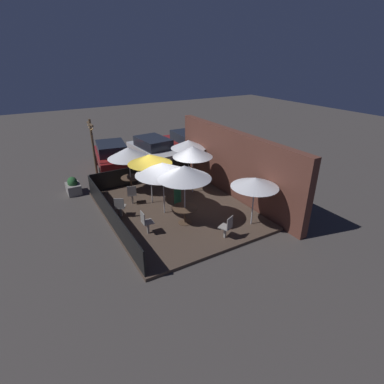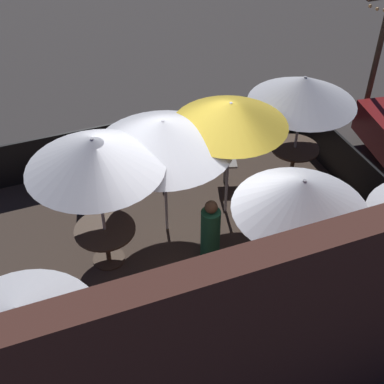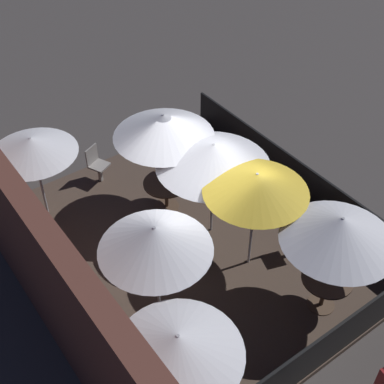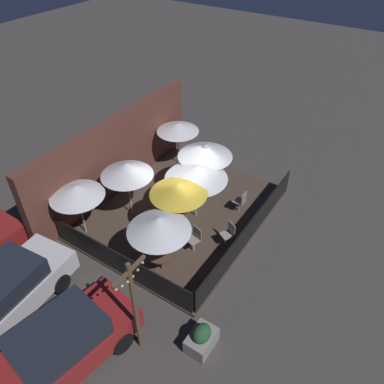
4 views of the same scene
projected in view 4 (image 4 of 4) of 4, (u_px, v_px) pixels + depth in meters
name	position (u px, v px, depth m)	size (l,w,h in m)	color
ground_plane	(182.00, 214.00, 14.63)	(60.00, 60.00, 0.00)	#423D3A
patio_deck	(182.00, 212.00, 14.60)	(7.22, 5.83, 0.12)	#47382D
building_wall	(117.00, 155.00, 14.97)	(8.82, 0.36, 3.21)	brown
fence_front	(249.00, 231.00, 13.04)	(7.02, 0.05, 0.95)	black
fence_side_left	(119.00, 262.00, 11.93)	(0.05, 5.63, 0.95)	black
patio_umbrella_0	(205.00, 150.00, 13.91)	(2.07, 2.07, 2.46)	#B2B2B7
patio_umbrella_1	(159.00, 224.00, 11.09)	(1.97, 1.97, 2.27)	#B2B2B7
patio_umbrella_2	(126.00, 169.00, 13.17)	(1.90, 1.90, 2.33)	#B2B2B7
patio_umbrella_3	(178.00, 189.00, 12.26)	(1.94, 1.94, 2.32)	#B2B2B7
patio_umbrella_4	(178.00, 127.00, 16.05)	(1.83, 1.83, 2.02)	#B2B2B7
patio_umbrella_5	(76.00, 191.00, 12.48)	(1.87, 1.87, 2.13)	#B2B2B7
patio_umbrella_6	(196.00, 173.00, 13.10)	(2.26, 2.26, 2.28)	#B2B2B7
dining_table_0	(204.00, 185.00, 14.93)	(1.00, 1.00, 0.71)	#4C3828
dining_table_1	(161.00, 256.00, 11.96)	(0.93, 0.93, 0.78)	#4C3828
patio_chair_0	(228.00, 233.00, 12.93)	(0.55, 0.55, 0.91)	gray
patio_chair_1	(210.00, 160.00, 16.46)	(0.53, 0.53, 0.91)	gray
patio_chair_2	(241.00, 201.00, 14.24)	(0.41, 0.41, 0.95)	gray
patio_chair_3	(195.00, 238.00, 12.70)	(0.50, 0.50, 0.94)	gray
patron_0	(170.00, 203.00, 14.11)	(0.46, 0.46, 1.20)	#236642
planter_box	(202.00, 338.00, 10.14)	(0.91, 0.63, 0.87)	gray
light_post	(134.00, 304.00, 9.19)	(1.10, 0.12, 3.40)	brown
parked_car_0	(61.00, 346.00, 9.46)	(4.27, 2.33, 1.62)	maroon
parked_car_1	(2.00, 295.00, 10.67)	(4.46, 2.09, 1.62)	silver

